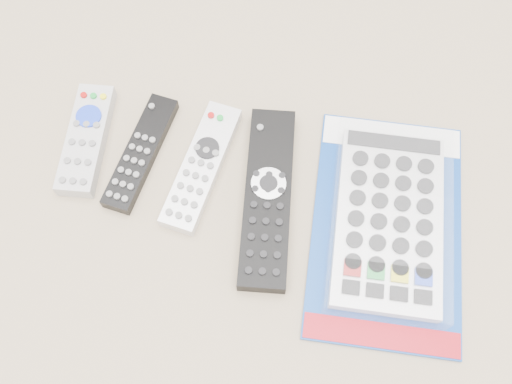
% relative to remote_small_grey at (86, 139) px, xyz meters
% --- Properties ---
extents(remote_small_grey, '(0.06, 0.16, 0.02)m').
position_rel_remote_small_grey_xyz_m(remote_small_grey, '(0.00, 0.00, 0.00)').
color(remote_small_grey, '#A9A9AB').
rests_on(remote_small_grey, ground).
extents(remote_slim_black, '(0.06, 0.18, 0.02)m').
position_rel_remote_small_grey_xyz_m(remote_slim_black, '(0.08, -0.01, -0.00)').
color(remote_slim_black, black).
rests_on(remote_slim_black, ground).
extents(remote_silver_dvd, '(0.08, 0.19, 0.02)m').
position_rel_remote_small_grey_xyz_m(remote_silver_dvd, '(0.16, -0.01, -0.00)').
color(remote_silver_dvd, silver).
rests_on(remote_silver_dvd, ground).
extents(remote_large_black, '(0.08, 0.25, 0.03)m').
position_rel_remote_small_grey_xyz_m(remote_large_black, '(0.25, -0.04, 0.00)').
color(remote_large_black, black).
rests_on(remote_large_black, ground).
extents(jumbo_remote_packaged, '(0.19, 0.31, 0.04)m').
position_rel_remote_small_grey_xyz_m(jumbo_remote_packaged, '(0.41, -0.05, 0.01)').
color(jumbo_remote_packaged, navy).
rests_on(jumbo_remote_packaged, ground).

